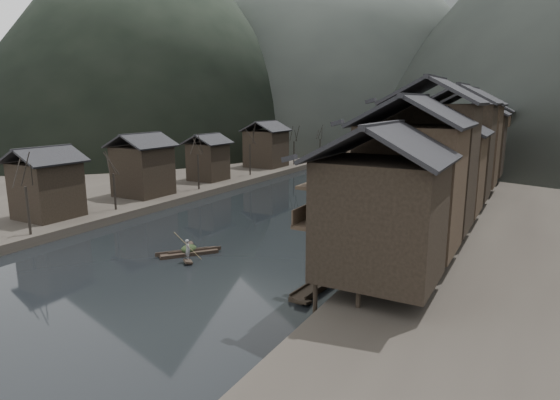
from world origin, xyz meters
The scene contains 12 objects.
water centered at (0.00, 0.00, 0.00)m, with size 300.00×300.00×0.00m, color black.
left_bank centered at (-35.00, 40.00, 0.60)m, with size 40.00×200.00×1.20m, color #2D2823.
stilt_houses centered at (17.28, 19.54, 8.85)m, with size 9.00×67.60×15.50m.
left_houses centered at (-20.50, 20.12, 5.66)m, with size 8.10×53.20×8.73m.
bare_trees centered at (-17.00, 24.31, 6.27)m, with size 3.75×71.80×7.50m.
moored_sampans centered at (11.94, 14.46, 0.20)m, with size 3.10×49.51×0.47m.
midriver_boats centered at (-1.59, 46.96, 0.20)m, with size 10.03×29.52×0.44m.
stone_bridge centered at (0.00, 72.00, 5.11)m, with size 40.00×6.00×9.00m.
hero_sampan centered at (-0.90, -4.33, 0.20)m, with size 4.19×4.95×0.44m.
cargo_heap centered at (-1.06, -4.13, 0.81)m, with size 1.22×1.60×0.73m, color black.
boatman centered at (0.30, -5.86, 1.34)m, with size 0.65×0.43×1.79m, color slate.
bamboo_pole centered at (0.50, -5.86, 3.87)m, with size 0.06×0.06×4.30m, color #8C7A51.
Camera 1 is at (25.36, -34.90, 13.34)m, focal length 30.00 mm.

